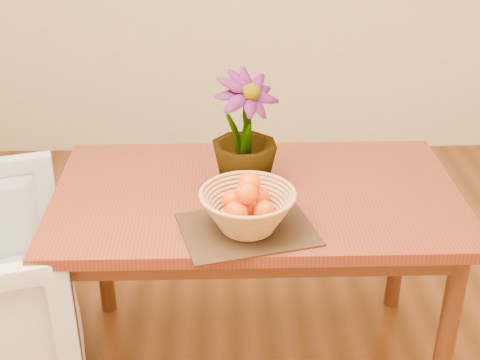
{
  "coord_description": "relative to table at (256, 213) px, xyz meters",
  "views": [
    {
      "loc": [
        -0.11,
        -1.71,
        1.86
      ],
      "look_at": [
        -0.06,
        0.12,
        0.89
      ],
      "focal_mm": 50.0,
      "sensor_mm": 36.0,
      "label": 1
    }
  ],
  "objects": [
    {
      "name": "potted_plant",
      "position": [
        -0.04,
        0.04,
        0.29
      ],
      "size": [
        0.32,
        0.32,
        0.41
      ],
      "primitive_type": "imported",
      "rotation": [
        0.0,
        0.0,
        0.59
      ],
      "color": "#1D4F16",
      "rests_on": "table"
    },
    {
      "name": "orange_pile",
      "position": [
        -0.04,
        -0.25,
        0.2
      ],
      "size": [
        0.16,
        0.16,
        0.13
      ],
      "rotation": [
        0.0,
        0.0,
        0.32
      ],
      "color": "#FF3704",
      "rests_on": "wicker_basket"
    },
    {
      "name": "table",
      "position": [
        0.0,
        0.0,
        0.0
      ],
      "size": [
        1.4,
        0.8,
        0.75
      ],
      "color": "maroon",
      "rests_on": "floor"
    },
    {
      "name": "placemat",
      "position": [
        -0.04,
        -0.25,
        0.09
      ],
      "size": [
        0.47,
        0.39,
        0.01
      ],
      "primitive_type": "cube",
      "rotation": [
        0.0,
        0.0,
        0.25
      ],
      "color": "#332212",
      "rests_on": "table"
    },
    {
      "name": "wicker_basket",
      "position": [
        -0.04,
        -0.25,
        0.15
      ],
      "size": [
        0.3,
        0.3,
        0.12
      ],
      "color": "tan",
      "rests_on": "placemat"
    }
  ]
}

